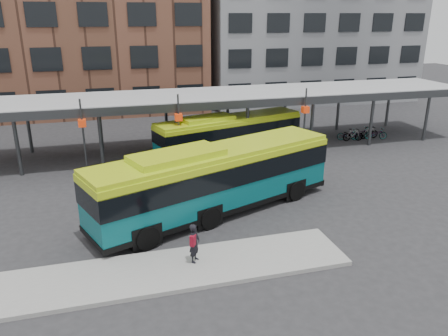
# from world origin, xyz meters

# --- Properties ---
(ground) EXTENTS (120.00, 120.00, 0.00)m
(ground) POSITION_xyz_m (0.00, 0.00, 0.00)
(ground) COLOR #28282B
(ground) RESTS_ON ground
(boarding_island) EXTENTS (14.00, 3.00, 0.18)m
(boarding_island) POSITION_xyz_m (-5.50, -3.00, 0.09)
(boarding_island) COLOR gray
(boarding_island) RESTS_ON ground
(canopy) EXTENTS (40.00, 6.53, 4.80)m
(canopy) POSITION_xyz_m (-0.06, 12.87, 3.91)
(canopy) COLOR #999B9E
(canopy) RESTS_ON ground
(building_brick) EXTENTS (26.00, 14.00, 22.00)m
(building_brick) POSITION_xyz_m (-10.00, 32.00, 11.00)
(building_brick) COLOR brown
(building_brick) RESTS_ON ground
(building_grey) EXTENTS (24.00, 14.00, 20.00)m
(building_grey) POSITION_xyz_m (16.00, 32.00, 10.00)
(building_grey) COLOR slate
(building_grey) RESTS_ON ground
(bus_front) EXTENTS (13.30, 7.30, 3.63)m
(bus_front) POSITION_xyz_m (-2.58, 1.89, 1.89)
(bus_front) COLOR #08565B
(bus_front) RESTS_ON ground
(bus_rear) EXTENTS (11.20, 5.20, 3.03)m
(bus_rear) POSITION_xyz_m (0.85, 11.10, 1.58)
(bus_rear) COLOR #08565B
(bus_rear) RESTS_ON ground
(pedestrian) EXTENTS (0.65, 0.71, 1.63)m
(pedestrian) POSITION_xyz_m (-4.62, -2.75, 1.01)
(pedestrian) COLOR black
(pedestrian) RESTS_ON boarding_island
(bike_rack) EXTENTS (4.17, 1.47, 1.01)m
(bike_rack) POSITION_xyz_m (12.33, 12.08, 0.48)
(bike_rack) COLOR slate
(bike_rack) RESTS_ON ground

